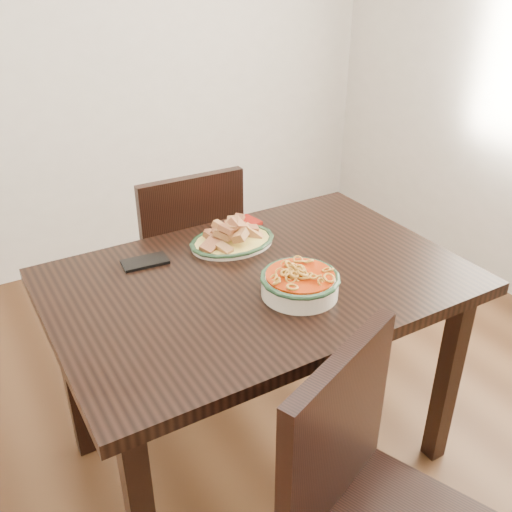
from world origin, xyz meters
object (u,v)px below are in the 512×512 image
fish_plate (232,233)px  noodle_bowl (300,281)px  dining_table (259,301)px  chair_near (372,507)px  smartphone (145,262)px  chair_far (185,257)px

fish_plate → noodle_bowl: 0.37m
dining_table → chair_near: (-0.10, -0.67, -0.16)m
chair_near → smartphone: bearing=78.9°
dining_table → chair_near: size_ratio=1.41×
fish_plate → noodle_bowl: (0.02, -0.37, -0.00)m
chair_far → noodle_bowl: size_ratio=3.82×
fish_plate → smartphone: fish_plate is taller
chair_near → fish_plate: chair_near is taller
chair_far → chair_near: (-0.13, -1.32, 0.00)m
chair_near → noodle_bowl: size_ratio=3.82×
chair_near → fish_plate: size_ratio=3.09×
dining_table → chair_far: (0.03, 0.65, -0.16)m
fish_plate → chair_near: bearing=-98.0°
dining_table → smartphone: bearing=137.2°
dining_table → noodle_bowl: (0.05, -0.15, 0.14)m
chair_far → dining_table: bearing=88.7°
chair_near → noodle_bowl: 0.62m
chair_far → noodle_bowl: bearing=92.6°
chair_far → noodle_bowl: chair_far is taller
chair_near → fish_plate: 0.95m
smartphone → chair_far: bearing=57.5°
chair_far → chair_near: bearing=85.9°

